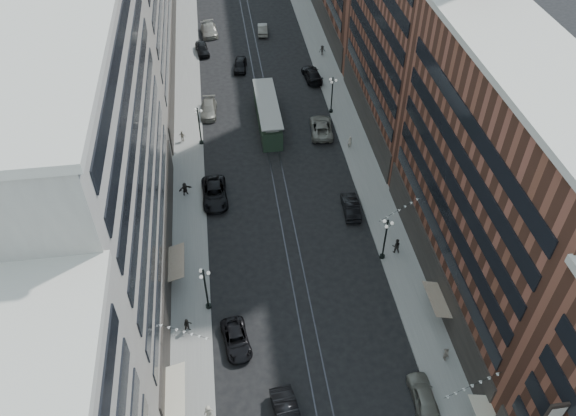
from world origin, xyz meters
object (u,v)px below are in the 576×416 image
car_7 (215,194)px  car_12 (312,74)px  lamppost_se_mid (332,94)px  pedestrian_1 (209,412)px  pedestrian_9 (322,50)px  car_extra_1 (210,30)px  lamppost_sw_mid (199,125)px  car_2 (236,340)px  pedestrian_6 (182,136)px  car_extra_0 (207,31)px  pedestrian_2 (188,325)px  car_11 (321,127)px  car_13 (240,65)px  pedestrian_4 (446,354)px  car_4 (423,395)px  car_14 (263,29)px  lamppost_se_far (385,238)px  car_8 (209,109)px  lamppost_sw_far (206,288)px  streetcar (268,115)px  car_9 (202,49)px  pedestrian_7 (396,246)px  pedestrian_8 (350,142)px  car_10 (351,206)px  pedestrian_5 (185,189)px

car_7 → car_12: (15.98, 25.74, -0.03)m
lamppost_se_mid → pedestrian_1: size_ratio=3.16×
pedestrian_9 → car_extra_1: size_ratio=0.31×
lamppost_sw_mid → car_2: size_ratio=1.12×
pedestrian_6 → car_extra_0: pedestrian_6 is taller
pedestrian_2 → car_11: size_ratio=0.27×
pedestrian_1 → car_13: bearing=-109.1°
pedestrian_2 → pedestrian_4: (22.71, -6.23, -0.03)m
car_11 → car_extra_1: size_ratio=1.15×
car_4 → car_12: size_ratio=0.80×
car_14 → car_extra_0: (-9.53, 0.82, -0.04)m
car_2 → pedestrian_6: size_ratio=3.13×
lamppost_se_far → car_7: bearing=145.3°
pedestrian_1 → car_8: size_ratio=0.33×
lamppost_sw_far → car_11: 31.94m
streetcar → pedestrian_9: 21.48m
car_12 → car_extra_1: car_12 is taller
lamppost_se_far → car_extra_0: lamppost_se_far is taller
car_9 → car_4: bearing=-83.1°
car_2 → car_11: 34.75m
car_11 → pedestrian_6: size_ratio=3.91×
lamppost_se_far → car_4: (-0.80, -16.18, -2.31)m
pedestrian_9 → car_extra_1: 20.65m
car_2 → pedestrian_6: (-4.82, 32.28, 0.25)m
car_7 → car_13: car_7 is taller
lamppost_sw_far → pedestrian_7: 20.61m
streetcar → car_8: size_ratio=2.43×
car_7 → streetcar: bearing=60.1°
lamppost_se_far → pedestrian_8: (0.76, 19.43, -2.09)m
pedestrian_2 → car_7: size_ratio=0.27×
car_7 → pedestrian_8: (17.85, 7.58, 0.14)m
car_7 → car_8: 18.28m
pedestrian_2 → car_8: bearing=60.6°
pedestrian_4 → lamppost_sw_mid: bearing=25.7°
lamppost_se_mid → car_extra_0: lamppost_se_mid is taller
lamppost_se_far → car_11: bearing=95.5°
lamppost_sw_far → pedestrian_4: lamppost_sw_far is taller
car_4 → pedestrian_6: bearing=-62.4°
lamppost_sw_far → car_2: bearing=-61.6°
car_7 → pedestrian_6: size_ratio=3.96×
lamppost_se_far → streetcar: (-9.20, 26.30, -1.46)m
pedestrian_6 → car_7: bearing=131.8°
car_8 → car_12: bearing=29.0°
car_2 → car_14: 63.19m
car_7 → car_12: car_7 is taller
lamppost_se_mid → lamppost_sw_mid: bearing=-164.8°
car_2 → car_10: size_ratio=1.01×
lamppost_sw_mid → car_10: (16.66, -15.46, -2.29)m
lamppost_sw_mid → pedestrian_5: (-2.11, -9.98, -2.09)m
car_13 → pedestrian_4: bearing=-67.6°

